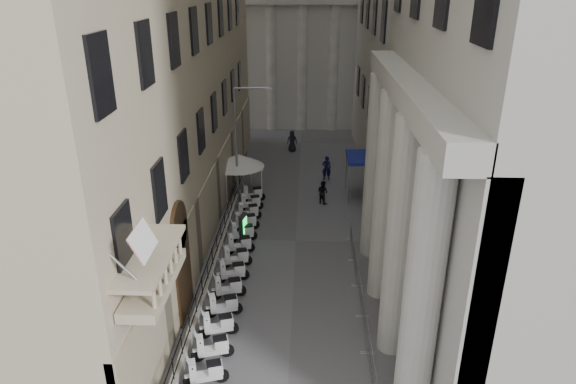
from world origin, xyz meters
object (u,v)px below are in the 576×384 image
(pedestrian_a, at_px, (326,168))
(pedestrian_b, at_px, (323,192))
(info_kiosk, at_px, (243,227))
(street_lamp, at_px, (240,135))
(security_tent, at_px, (247,163))

(pedestrian_a, xyz_separation_m, pedestrian_b, (-0.39, -4.44, -0.13))
(info_kiosk, relative_size, pedestrian_a, 0.87)
(street_lamp, bearing_deg, security_tent, 58.19)
(street_lamp, bearing_deg, pedestrian_b, -9.73)
(security_tent, height_order, pedestrian_a, security_tent)
(pedestrian_a, bearing_deg, street_lamp, 31.08)
(info_kiosk, height_order, pedestrian_a, pedestrian_a)
(security_tent, distance_m, street_lamp, 2.28)
(security_tent, relative_size, pedestrian_b, 2.20)
(info_kiosk, height_order, pedestrian_b, info_kiosk)
(street_lamp, bearing_deg, pedestrian_a, 29.01)
(street_lamp, distance_m, pedestrian_a, 8.02)
(street_lamp, relative_size, info_kiosk, 4.72)
(security_tent, xyz_separation_m, pedestrian_a, (5.69, 3.27, -1.51))
(security_tent, height_order, street_lamp, street_lamp)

